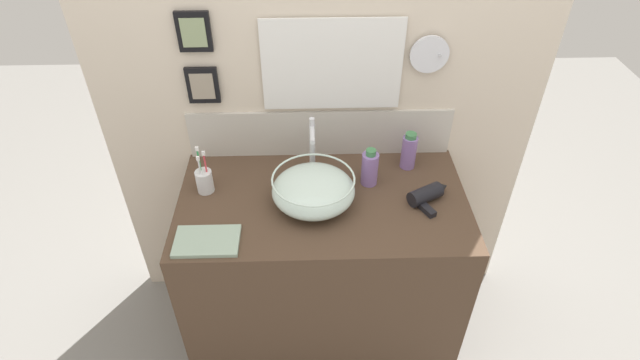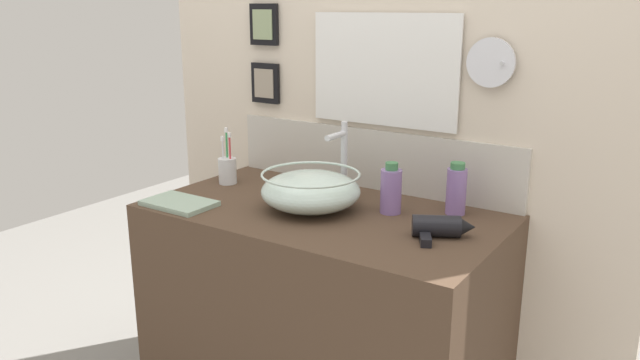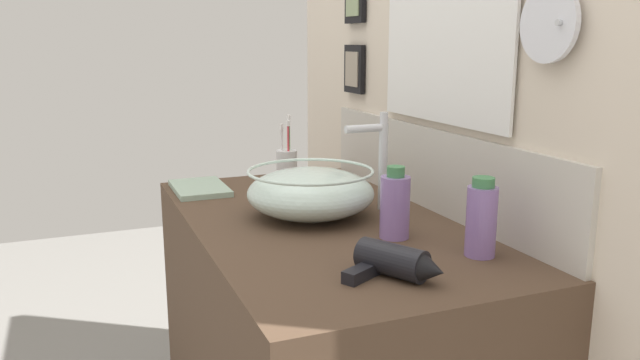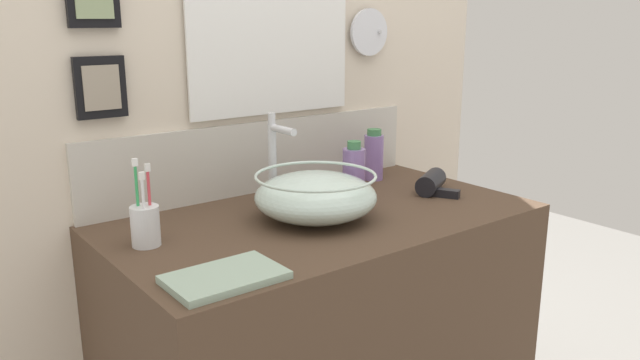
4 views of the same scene
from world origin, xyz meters
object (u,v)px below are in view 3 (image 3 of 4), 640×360
object	(u,v)px
spray_bottle	(481,219)
toothbrush_cup	(287,164)
glass_bowl_sink	(311,192)
hair_drier	(396,263)
hand_towel	(200,188)
faucet	(379,154)
shampoo_bottle	(395,205)

from	to	relation	value
spray_bottle	toothbrush_cup	bearing A→B (deg)	-170.78
glass_bowl_sink	spray_bottle	xyz separation A→B (m)	(0.41, 0.22, 0.01)
hair_drier	toothbrush_cup	world-z (taller)	toothbrush_cup
toothbrush_cup	hand_towel	distance (m)	0.30
hair_drier	hand_towel	distance (m)	0.86
spray_bottle	hair_drier	bearing A→B (deg)	-78.60
spray_bottle	glass_bowl_sink	bearing A→B (deg)	-151.42
hair_drier	hand_towel	size ratio (longest dim) A/B	0.80
hand_towel	toothbrush_cup	bearing A→B (deg)	98.90
toothbrush_cup	glass_bowl_sink	bearing A→B (deg)	-11.12
glass_bowl_sink	toothbrush_cup	size ratio (longest dim) A/B	1.55
faucet	hand_towel	distance (m)	0.57
faucet	hair_drier	bearing A→B (deg)	-23.15
toothbrush_cup	shampoo_bottle	xyz separation A→B (m)	(0.66, 0.03, 0.02)
hair_drier	spray_bottle	world-z (taller)	spray_bottle
hair_drier	glass_bowl_sink	bearing A→B (deg)	179.85
hair_drier	shampoo_bottle	distance (m)	0.25
spray_bottle	hand_towel	world-z (taller)	spray_bottle
glass_bowl_sink	shampoo_bottle	xyz separation A→B (m)	(0.23, 0.12, 0.01)
faucet	shampoo_bottle	bearing A→B (deg)	-18.32
glass_bowl_sink	spray_bottle	distance (m)	0.46
shampoo_bottle	hand_towel	world-z (taller)	shampoo_bottle
faucet	shampoo_bottle	xyz separation A→B (m)	(0.23, -0.08, -0.07)
faucet	hand_towel	size ratio (longest dim) A/B	1.11
hair_drier	toothbrush_cup	xyz separation A→B (m)	(-0.88, 0.09, 0.02)
hand_towel	hair_drier	bearing A→B (deg)	13.76
toothbrush_cup	faucet	bearing A→B (deg)	13.83
toothbrush_cup	hair_drier	bearing A→B (deg)	-5.57
glass_bowl_sink	hand_towel	xyz separation A→B (m)	(-0.39, -0.21, -0.06)
glass_bowl_sink	shampoo_bottle	size ratio (longest dim) A/B	1.95
spray_bottle	hand_towel	distance (m)	0.90
shampoo_bottle	spray_bottle	distance (m)	0.21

